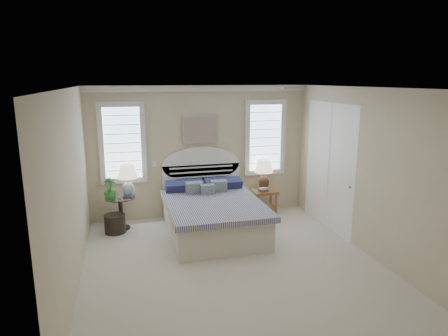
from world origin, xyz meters
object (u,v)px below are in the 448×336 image
lamp_right (264,171)px  bed (212,212)px  lamp_left (128,177)px  nightstand_right (264,197)px  side_table_left (121,210)px  floor_pot (115,224)px

lamp_right → bed: bearing=-148.7°
lamp_left → lamp_right: size_ratio=0.97×
bed → nightstand_right: bed is taller
bed → lamp_right: bearing=31.3°
side_table_left → floor_pot: 0.30m
floor_pot → lamp_right: bearing=7.1°
floor_pot → lamp_right: size_ratio=0.60×
floor_pot → lamp_left: 0.90m
bed → side_table_left: bearing=160.3°
lamp_right → nightstand_right: bearing=-94.4°
bed → floor_pot: bed is taller
bed → lamp_right: bed is taller
side_table_left → nightstand_right: 2.95m
nightstand_right → lamp_left: lamp_left is taller
side_table_left → lamp_right: size_ratio=0.97×
lamp_left → side_table_left: bearing=-170.9°
lamp_right → lamp_left: bearing=-176.3°
bed → floor_pot: (-1.77, 0.41, -0.21)m
side_table_left → nightstand_right: bearing=1.9°
floor_pot → lamp_left: size_ratio=0.62×
side_table_left → nightstand_right: side_table_left is taller
side_table_left → nightstand_right: size_ratio=1.19×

